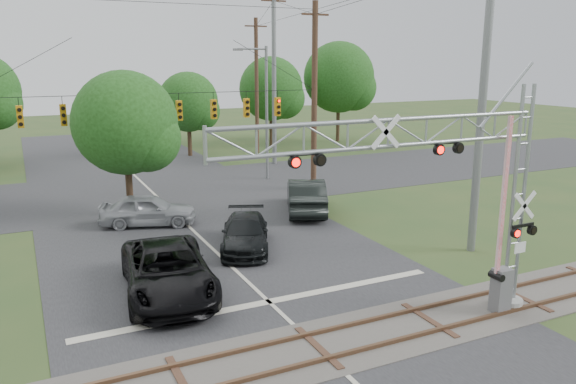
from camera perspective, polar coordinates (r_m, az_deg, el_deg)
name	(u,v)px	position (r m, az deg, el deg)	size (l,w,h in m)	color
ground	(356,384)	(15.24, 6.89, -18.82)	(160.00, 160.00, 0.00)	#2D4620
road_main	(225,261)	(23.41, -6.43, -6.95)	(14.00, 90.00, 0.02)	#28282A
road_cross	(151,191)	(36.41, -13.78, 0.12)	(90.00, 12.00, 0.02)	#28282A
railroad_track	(318,348)	(16.70, 3.07, -15.53)	(90.00, 3.20, 0.17)	#4C4742
crossing_gantry	(443,184)	(16.97, 15.50, 0.81)	(10.87, 0.94, 7.36)	gray
traffic_signal_span	(176,105)	(31.90, -11.28, 8.70)	(19.34, 0.36, 11.50)	slate
pickup_black	(168,271)	(20.27, -12.13, -7.82)	(2.91, 6.31, 1.75)	black
car_dark	(245,233)	(24.57, -4.37, -4.19)	(1.98, 4.88, 1.42)	black
sedan_silver	(148,210)	(28.77, -14.03, -1.76)	(1.88, 4.68, 1.60)	#929599
suv_dark	(306,195)	(30.35, 1.84, -0.35)	(1.94, 5.58, 1.84)	black
streetlight	(264,106)	(38.25, -2.43, 8.69)	(2.39, 0.25, 8.95)	slate
utility_poles	(190,89)	(34.05, -9.98, 10.30)	(24.68, 28.74, 13.39)	#3A251A
treeline	(120,93)	(46.12, -16.69, 9.60)	(52.03, 25.95, 9.87)	#3A291A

